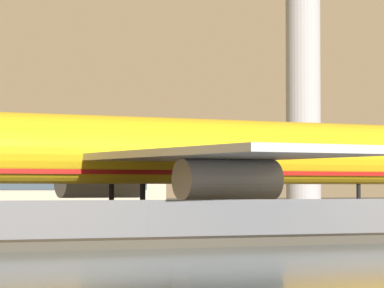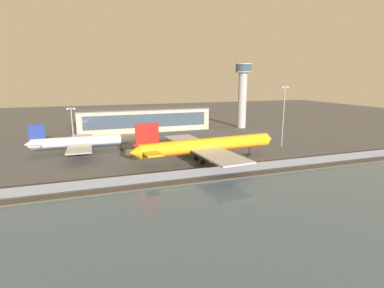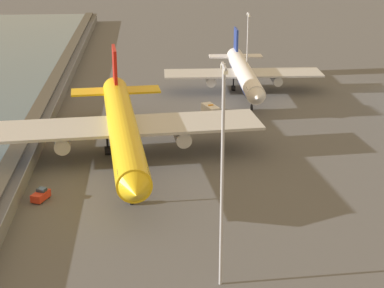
{
  "view_description": "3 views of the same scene",
  "coord_description": "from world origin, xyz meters",
  "px_view_note": "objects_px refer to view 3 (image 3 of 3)",
  "views": [
    {
      "loc": [
        -24.58,
        -77.95,
        3.28
      ],
      "look_at": [
        9.73,
        -0.46,
        6.6
      ],
      "focal_mm": 105.0,
      "sensor_mm": 36.0,
      "label": 1
    },
    {
      "loc": [
        -31.57,
        -96.71,
        28.98
      ],
      "look_at": [
        3.64,
        5.03,
        5.36
      ],
      "focal_mm": 28.0,
      "sensor_mm": 36.0,
      "label": 2
    },
    {
      "loc": [
        110.42,
        3.31,
        40.39
      ],
      "look_at": [
        7.38,
        10.5,
        2.65
      ],
      "focal_mm": 60.0,
      "sensor_mm": 36.0,
      "label": 3
    }
  ],
  "objects_px": {
    "passenger_jet_white": "(244,73)",
    "apron_light_mast_apron_east": "(222,170)",
    "baggage_tug": "(41,195)",
    "ops_van": "(210,110)",
    "apron_light_mast_apron_west": "(248,46)",
    "cargo_jet_yellow": "(122,127)"
  },
  "relations": [
    {
      "from": "apron_light_mast_apron_west",
      "to": "apron_light_mast_apron_east",
      "type": "height_order",
      "value": "apron_light_mast_apron_east"
    },
    {
      "from": "apron_light_mast_apron_east",
      "to": "cargo_jet_yellow",
      "type": "bearing_deg",
      "value": -163.12
    },
    {
      "from": "passenger_jet_white",
      "to": "apron_light_mast_apron_east",
      "type": "bearing_deg",
      "value": -10.1
    },
    {
      "from": "cargo_jet_yellow",
      "to": "ops_van",
      "type": "distance_m",
      "value": 29.44
    },
    {
      "from": "baggage_tug",
      "to": "ops_van",
      "type": "xyz_separation_m",
      "value": [
        -39.53,
        29.0,
        0.47
      ]
    },
    {
      "from": "cargo_jet_yellow",
      "to": "baggage_tug",
      "type": "relative_size",
      "value": 15.75
    },
    {
      "from": "passenger_jet_white",
      "to": "baggage_tug",
      "type": "relative_size",
      "value": 12.14
    },
    {
      "from": "baggage_tug",
      "to": "apron_light_mast_apron_east",
      "type": "bearing_deg",
      "value": 44.56
    },
    {
      "from": "baggage_tug",
      "to": "apron_light_mast_apron_west",
      "type": "bearing_deg",
      "value": 146.79
    },
    {
      "from": "apron_light_mast_apron_east",
      "to": "apron_light_mast_apron_west",
      "type": "bearing_deg",
      "value": 169.49
    },
    {
      "from": "cargo_jet_yellow",
      "to": "baggage_tug",
      "type": "xyz_separation_m",
      "value": [
        16.16,
        -11.68,
        -5.01
      ]
    },
    {
      "from": "passenger_jet_white",
      "to": "apron_light_mast_apron_east",
      "type": "xyz_separation_m",
      "value": [
        81.33,
        -14.49,
        9.48
      ]
    },
    {
      "from": "passenger_jet_white",
      "to": "apron_light_mast_apron_east",
      "type": "relative_size",
      "value": 1.68
    },
    {
      "from": "cargo_jet_yellow",
      "to": "apron_light_mast_apron_east",
      "type": "height_order",
      "value": "apron_light_mast_apron_east"
    },
    {
      "from": "cargo_jet_yellow",
      "to": "apron_light_mast_apron_west",
      "type": "bearing_deg",
      "value": 147.78
    },
    {
      "from": "cargo_jet_yellow",
      "to": "passenger_jet_white",
      "type": "height_order",
      "value": "cargo_jet_yellow"
    },
    {
      "from": "passenger_jet_white",
      "to": "apron_light_mast_apron_east",
      "type": "height_order",
      "value": "apron_light_mast_apron_east"
    },
    {
      "from": "baggage_tug",
      "to": "ops_van",
      "type": "relative_size",
      "value": 0.64
    },
    {
      "from": "baggage_tug",
      "to": "passenger_jet_white",
      "type": "bearing_deg",
      "value": 145.98
    },
    {
      "from": "apron_light_mast_apron_west",
      "to": "apron_light_mast_apron_east",
      "type": "xyz_separation_m",
      "value": [
        85.08,
        -15.79,
        3.92
      ]
    },
    {
      "from": "passenger_jet_white",
      "to": "cargo_jet_yellow",
      "type": "bearing_deg",
      "value": -33.27
    },
    {
      "from": "ops_van",
      "to": "apron_light_mast_apron_west",
      "type": "height_order",
      "value": "apron_light_mast_apron_west"
    }
  ]
}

